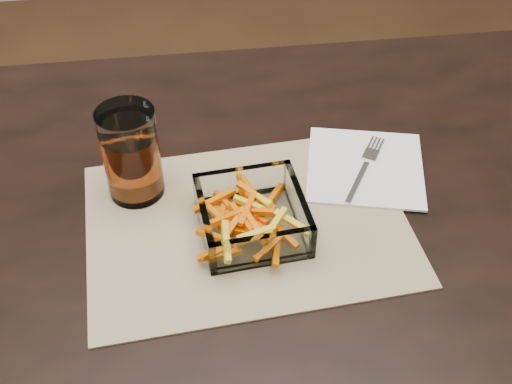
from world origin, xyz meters
TOP-DOWN VIEW (x-y plane):
  - dining_table at (0.00, 0.00)m, footprint 1.60×0.90m
  - placemat at (-0.07, -0.02)m, footprint 0.47×0.36m
  - glass_bowl at (-0.07, -0.03)m, footprint 0.15×0.15m
  - tumbler at (-0.23, 0.07)m, footprint 0.08×0.08m
  - napkin at (0.12, 0.07)m, footprint 0.21×0.21m
  - fork at (0.12, 0.07)m, footprint 0.10×0.15m

SIDE VIEW (x-z plane):
  - dining_table at x=0.00m, z-range 0.29..1.04m
  - placemat at x=-0.07m, z-range 0.75..0.75m
  - napkin at x=0.12m, z-range 0.75..0.76m
  - fork at x=0.12m, z-range 0.76..0.76m
  - glass_bowl at x=-0.07m, z-range 0.75..0.80m
  - tumbler at x=-0.23m, z-range 0.75..0.89m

